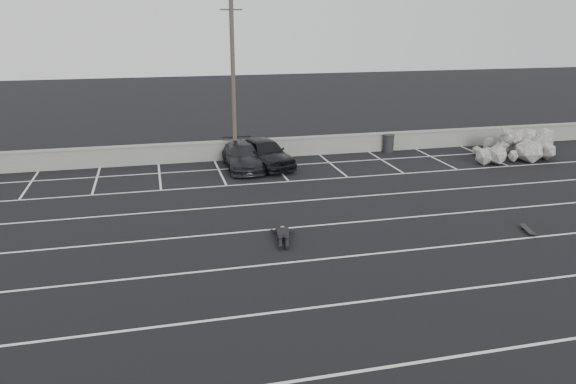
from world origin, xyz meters
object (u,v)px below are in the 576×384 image
object	(u,v)px
utility_pole	(233,83)
skateboard	(528,230)
car_left	(264,153)
trash_bin	(388,143)
riprap_pile	(517,148)
person	(283,231)
car_right	(243,156)

from	to	relation	value
utility_pole	skateboard	size ratio (longest dim) A/B	9.29
car_left	utility_pole	size ratio (longest dim) A/B	0.53
car_left	skateboard	bearing A→B (deg)	-72.27
utility_pole	trash_bin	bearing A→B (deg)	2.53
trash_bin	riprap_pile	xyz separation A→B (m)	(6.50, -2.88, -0.02)
utility_pole	riprap_pile	xyz separation A→B (m)	(15.55, -2.48, -3.78)
riprap_pile	person	distance (m)	17.72
person	trash_bin	bearing A→B (deg)	63.27
riprap_pile	person	world-z (taller)	riprap_pile
car_left	riprap_pile	bearing A→B (deg)	-20.60
car_right	trash_bin	xyz separation A→B (m)	(8.84, 1.65, -0.12)
car_right	riprap_pile	world-z (taller)	riprap_pile
car_left	person	bearing A→B (deg)	-113.07
car_right	riprap_pile	xyz separation A→B (m)	(15.34, -1.23, -0.15)
car_left	skateboard	xyz separation A→B (m)	(7.53, -11.52, -0.68)
utility_pole	skateboard	xyz separation A→B (m)	(8.88, -12.72, -4.20)
utility_pole	skateboard	distance (m)	16.07
trash_bin	utility_pole	bearing A→B (deg)	-177.47
car_left	utility_pole	distance (m)	3.95
utility_pole	trash_bin	size ratio (longest dim) A/B	8.22
utility_pole	riprap_pile	bearing A→B (deg)	-9.07
car_left	person	size ratio (longest dim) A/B	1.80
riprap_pile	skateboard	xyz separation A→B (m)	(-6.67, -10.24, -0.42)
utility_pole	trash_bin	distance (m)	9.80
car_right	utility_pole	size ratio (longest dim) A/B	0.53
car_right	skateboard	size ratio (longest dim) A/B	4.90
person	skateboard	world-z (taller)	person
car_left	skateboard	distance (m)	13.78
car_left	trash_bin	bearing A→B (deg)	-3.70
utility_pole	person	bearing A→B (deg)	-89.84
car_right	person	size ratio (longest dim) A/B	1.79
car_left	person	distance (m)	9.93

